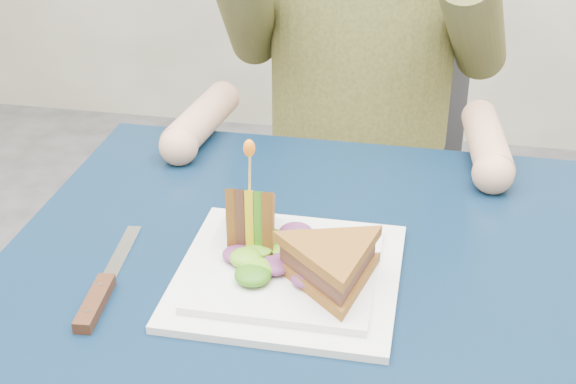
% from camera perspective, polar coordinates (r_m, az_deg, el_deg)
% --- Properties ---
extents(table, '(0.75, 0.75, 0.73)m').
position_cam_1_polar(table, '(1.02, 0.76, -9.43)').
color(table, black).
rests_on(table, ground).
extents(chair, '(0.42, 0.40, 0.93)m').
position_cam_1_polar(chair, '(1.70, 5.25, 3.04)').
color(chair, '#47474C').
rests_on(chair, ground).
extents(plate, '(0.26, 0.26, 0.02)m').
position_cam_1_polar(plate, '(0.95, 0.01, -5.77)').
color(plate, white).
rests_on(plate, table).
extents(sandwich_flat, '(0.21, 0.21, 0.05)m').
position_cam_1_polar(sandwich_flat, '(0.90, 3.15, -5.14)').
color(sandwich_flat, brown).
rests_on(sandwich_flat, plate).
extents(sandwich_upright, '(0.08, 0.12, 0.12)m').
position_cam_1_polar(sandwich_upright, '(0.97, -2.65, -1.75)').
color(sandwich_upright, brown).
rests_on(sandwich_upright, plate).
extents(fork, '(0.04, 0.18, 0.01)m').
position_cam_1_polar(fork, '(1.00, -6.18, -4.64)').
color(fork, silver).
rests_on(fork, table).
extents(knife, '(0.04, 0.22, 0.02)m').
position_cam_1_polar(knife, '(0.95, -13.21, -7.01)').
color(knife, silver).
rests_on(knife, table).
extents(toothpick, '(0.01, 0.01, 0.06)m').
position_cam_1_polar(toothpick, '(0.94, -2.74, 1.60)').
color(toothpick, tan).
rests_on(toothpick, sandwich_upright).
extents(toothpick_frill, '(0.01, 0.01, 0.02)m').
position_cam_1_polar(toothpick_frill, '(0.93, -2.78, 3.13)').
color(toothpick_frill, orange).
rests_on(toothpick_frill, sandwich_upright).
extents(lettuce_spill, '(0.15, 0.13, 0.02)m').
position_cam_1_polar(lettuce_spill, '(0.95, 0.43, -4.41)').
color(lettuce_spill, '#337A14').
rests_on(lettuce_spill, plate).
extents(onion_ring, '(0.04, 0.04, 0.02)m').
position_cam_1_polar(onion_ring, '(0.94, 0.97, -4.39)').
color(onion_ring, '#9E4C7A').
rests_on(onion_ring, plate).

